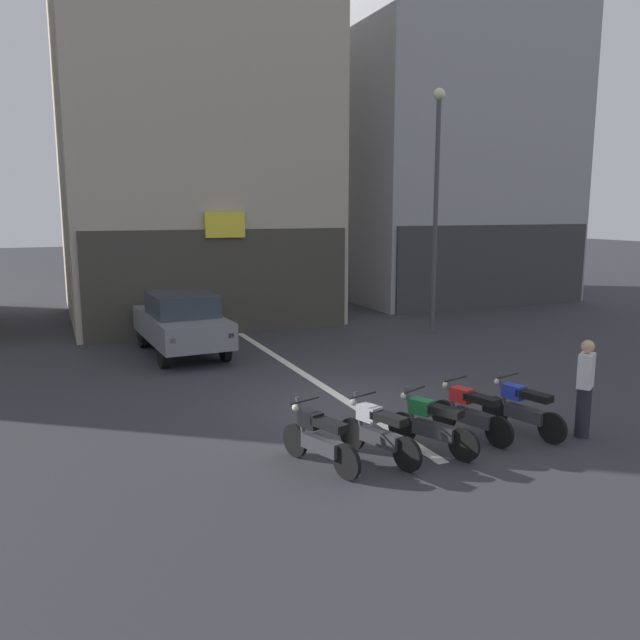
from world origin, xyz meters
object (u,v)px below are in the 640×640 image
at_px(motorcycle_red_row_right_mid, 470,411).
at_px(motorcycle_blue_row_rightmost, 522,408).
at_px(motorcycle_silver_row_left_mid, 378,431).
at_px(person_by_motorcycles, 585,388).
at_px(street_lamp, 436,189).
at_px(car_grey_crossing_near, 181,321).
at_px(motorcycle_black_row_leftmost, 319,438).
at_px(motorcycle_green_row_centre, 431,424).

bearing_deg(motorcycle_red_row_right_mid, motorcycle_blue_row_rightmost, -11.01).
distance_m(motorcycle_silver_row_left_mid, person_by_motorcycles, 3.70).
distance_m(motorcycle_red_row_right_mid, person_by_motorcycles, 1.95).
height_order(street_lamp, motorcycle_red_row_right_mid, street_lamp).
relative_size(street_lamp, person_by_motorcycles, 4.37).
xyz_separation_m(car_grey_crossing_near, person_by_motorcycles, (4.99, -8.88, -0.03)).
bearing_deg(motorcycle_blue_row_rightmost, motorcycle_red_row_right_mid, 168.99).
bearing_deg(street_lamp, motorcycle_black_row_leftmost, -131.48).
relative_size(street_lamp, motorcycle_green_row_centre, 4.69).
height_order(street_lamp, person_by_motorcycles, street_lamp).
bearing_deg(motorcycle_blue_row_rightmost, car_grey_crossing_near, 116.45).
relative_size(street_lamp, motorcycle_silver_row_left_mid, 4.54).
distance_m(motorcycle_black_row_leftmost, motorcycle_silver_row_left_mid, 0.94).
height_order(car_grey_crossing_near, motorcycle_blue_row_rightmost, car_grey_crossing_near).
height_order(motorcycle_green_row_centre, person_by_motorcycles, person_by_motorcycles).
xyz_separation_m(street_lamp, motorcycle_silver_row_left_mid, (-6.42, -8.42, -3.94)).
distance_m(street_lamp, motorcycle_blue_row_rightmost, 9.92).
bearing_deg(car_grey_crossing_near, street_lamp, -0.00).
xyz_separation_m(car_grey_crossing_near, motorcycle_blue_row_rightmost, (4.16, -8.35, -0.43)).
bearing_deg(person_by_motorcycles, motorcycle_blue_row_rightmost, 147.99).
distance_m(car_grey_crossing_near, motorcycle_green_row_centre, 8.76).
distance_m(car_grey_crossing_near, person_by_motorcycles, 10.19).
xyz_separation_m(street_lamp, motorcycle_blue_row_rightmost, (-3.61, -8.35, -3.94)).
relative_size(motorcycle_red_row_right_mid, person_by_motorcycles, 0.97).
bearing_deg(car_grey_crossing_near, motorcycle_red_row_right_mid, -68.51).
bearing_deg(car_grey_crossing_near, motorcycle_blue_row_rightmost, -63.55).
bearing_deg(motorcycle_blue_row_rightmost, person_by_motorcycles, -32.01).
relative_size(motorcycle_blue_row_rightmost, person_by_motorcycles, 0.98).
bearing_deg(motorcycle_black_row_leftmost, motorcycle_silver_row_left_mid, -5.41).
bearing_deg(motorcycle_green_row_centre, motorcycle_silver_row_left_mid, 178.15).
height_order(motorcycle_green_row_centre, motorcycle_blue_row_rightmost, same).
relative_size(street_lamp, motorcycle_blue_row_rightmost, 4.45).
bearing_deg(motorcycle_green_row_centre, motorcycle_blue_row_rightmost, 2.85).
height_order(motorcycle_silver_row_left_mid, motorcycle_red_row_right_mid, same).
bearing_deg(street_lamp, motorcycle_green_row_centre, -123.01).
height_order(street_lamp, motorcycle_black_row_leftmost, street_lamp).
bearing_deg(motorcycle_black_row_leftmost, motorcycle_red_row_right_mid, 3.19).
height_order(car_grey_crossing_near, motorcycle_red_row_right_mid, car_grey_crossing_near).
bearing_deg(motorcycle_red_row_right_mid, motorcycle_black_row_leftmost, -176.81).
distance_m(street_lamp, motorcycle_black_row_leftmost, 11.79).
xyz_separation_m(motorcycle_black_row_leftmost, person_by_motorcycles, (4.59, -0.55, 0.40)).
bearing_deg(motorcycle_blue_row_rightmost, motorcycle_black_row_leftmost, 179.61).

